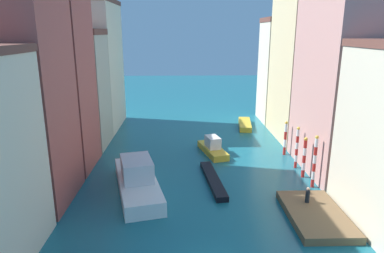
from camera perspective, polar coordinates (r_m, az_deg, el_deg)
The scene contains 18 objects.
ground_plane at distance 45.08m, azimuth 0.56°, elevation -3.56°, with size 154.00×154.00×0.00m, color #196070.
building_left_1 at distance 32.01m, azimuth -26.80°, elevation 6.26°, with size 7.36×7.97×20.91m.
building_left_2 at distance 39.34m, azimuth -21.99°, elevation 8.27°, with size 7.36×7.33×21.00m.
building_left_3 at distance 46.81m, azimuth -18.51°, elevation 5.83°, with size 7.36×7.25×14.97m.
building_left_4 at distance 55.60m, azimuth -15.94°, elevation 9.65°, with size 7.36×11.84×19.25m.
building_right_1 at distance 39.26m, azimuth 24.01°, elevation 7.67°, with size 7.36×12.14×20.50m.
building_right_2 at distance 50.23m, azimuth 18.25°, elevation 9.75°, with size 7.36×11.58×20.70m.
building_right_3 at distance 59.75m, azimuth 14.94°, elevation 8.90°, with size 7.36×7.52×16.81m.
waterfront_dock at distance 30.57m, azimuth 19.69°, elevation -13.53°, with size 4.41×7.58×0.62m.
person_on_dock at distance 31.39m, azimuth 18.52°, elevation -10.71°, with size 0.36×0.36×1.38m.
mooring_pole_0 at distance 35.17m, azimuth 19.55°, elevation -5.41°, with size 0.35×0.35×5.26m.
mooring_pole_1 at distance 37.41m, azimuth 18.02°, elevation -4.79°, with size 0.37×0.37×4.33m.
mooring_pole_2 at distance 39.66m, azimuth 16.90°, elevation -3.27°, with size 0.34×0.34×4.71m.
mooring_pole_3 at distance 43.56m, azimuth 15.12°, elevation -1.78°, with size 0.37×0.37×4.25m.
vaporetto_white at distance 33.44m, azimuth -9.01°, elevation -8.64°, with size 6.03×11.73×3.21m.
gondola_black at distance 35.16m, azimuth 3.48°, elevation -8.76°, with size 2.13×8.85×0.54m.
motorboat_0 at distance 55.57m, azimuth 8.70°, elevation 0.35°, with size 2.69×7.08×0.79m.
motorboat_1 at distance 43.01m, azimuth 3.42°, elevation -3.51°, with size 3.53×6.66×2.16m.
Camera 1 is at (-1.64, -18.11, 14.63)m, focal length 32.36 mm.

